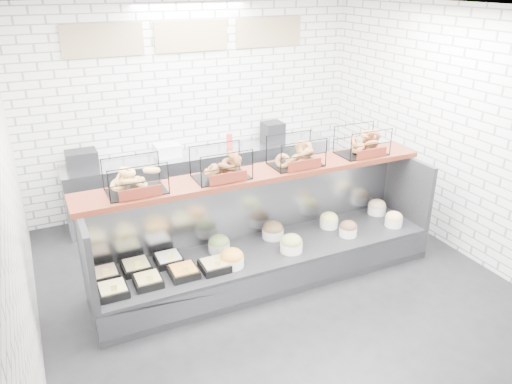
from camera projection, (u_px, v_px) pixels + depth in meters
ground at (279, 290)px, 5.65m from camera, size 5.50×5.50×0.00m
room_shell at (257, 99)px, 5.33m from camera, size 5.02×5.51×3.01m
display_case at (265, 251)px, 5.80m from camera, size 4.00×0.90×1.20m
bagel_shelf at (259, 161)px, 5.53m from camera, size 4.10×0.50×0.40m
prep_counter at (204, 179)px, 7.47m from camera, size 4.00×0.60×1.20m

